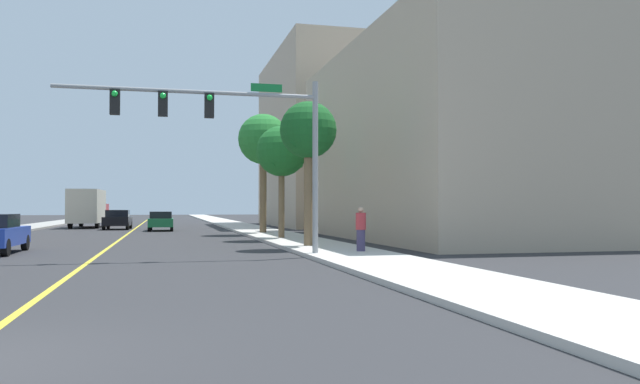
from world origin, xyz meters
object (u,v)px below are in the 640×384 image
at_px(delivery_truck, 88,208).
at_px(pedestrian, 361,229).
at_px(palm_near, 308,133).
at_px(car_green, 161,221).
at_px(palm_far, 263,141).
at_px(traffic_signal_mast, 231,125).
at_px(palm_mid, 282,152).
at_px(car_black, 118,220).

bearing_deg(delivery_truck, pedestrian, -67.12).
bearing_deg(palm_near, car_green, 105.49).
bearing_deg(palm_far, delivery_truck, 126.26).
bearing_deg(delivery_truck, palm_far, -52.07).
distance_m(palm_near, pedestrian, 5.52).
bearing_deg(traffic_signal_mast, pedestrian, 5.22).
height_order(traffic_signal_mast, car_green, traffic_signal_mast).
distance_m(car_green, delivery_truck, 10.64).
xyz_separation_m(delivery_truck, pedestrian, (13.39, -34.49, -0.75)).
bearing_deg(palm_mid, palm_far, 89.31).
height_order(car_black, pedestrian, pedestrian).
distance_m(traffic_signal_mast, car_black, 30.86).
bearing_deg(delivery_truck, car_black, -58.72).
distance_m(traffic_signal_mast, delivery_truck, 36.09).
bearing_deg(palm_mid, car_black, 116.79).
relative_size(traffic_signal_mast, car_green, 2.10).
xyz_separation_m(palm_far, car_green, (-6.36, 8.32, -5.27)).
height_order(palm_mid, palm_far, palm_far).
height_order(palm_near, delivery_truck, palm_near).
height_order(palm_far, car_black, palm_far).
distance_m(car_black, pedestrian, 31.47).
bearing_deg(car_black, car_green, -47.12).
bearing_deg(delivery_truck, traffic_signal_mast, -74.52).
xyz_separation_m(palm_near, car_green, (-6.14, 22.15, -4.17)).
xyz_separation_m(palm_mid, car_black, (-9.61, 19.03, -3.89)).
distance_m(palm_mid, palm_far, 7.05).
relative_size(car_black, delivery_truck, 0.50).
distance_m(palm_near, car_green, 23.36).
relative_size(car_green, pedestrian, 2.60).
xyz_separation_m(palm_far, delivery_truck, (-12.46, 16.98, -4.30)).
bearing_deg(palm_near, delivery_truck, 111.67).
bearing_deg(palm_far, traffic_signal_mast, -102.17).
relative_size(traffic_signal_mast, palm_far, 1.17).
bearing_deg(car_green, palm_far, -51.95).
bearing_deg(traffic_signal_mast, palm_near, 48.39).
xyz_separation_m(palm_near, palm_mid, (0.14, 6.92, -0.25)).
bearing_deg(palm_mid, traffic_signal_mast, -108.96).
height_order(car_green, pedestrian, pedestrian).
xyz_separation_m(palm_mid, pedestrian, (1.01, -10.59, -3.71)).
relative_size(car_black, pedestrian, 2.53).
height_order(palm_mid, delivery_truck, palm_mid).
bearing_deg(palm_near, palm_mid, 88.88).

